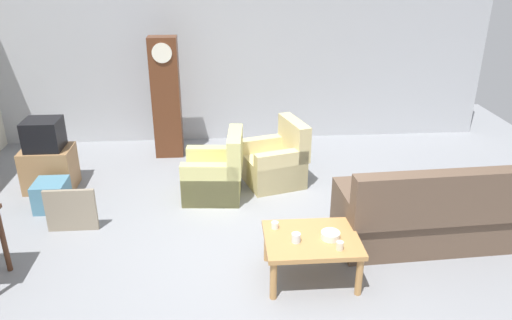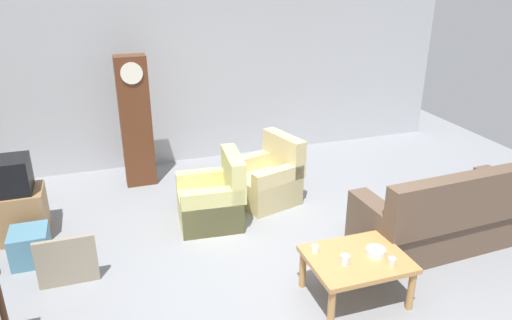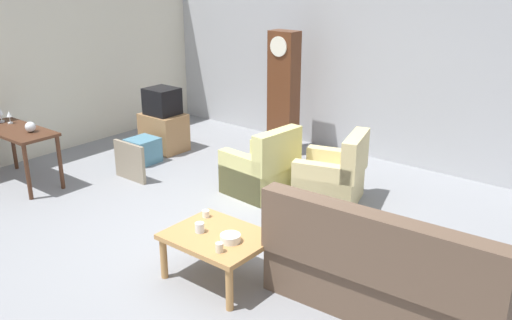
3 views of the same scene
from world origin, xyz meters
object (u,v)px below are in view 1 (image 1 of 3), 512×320
(couch_floral, at_px, (431,216))
(armchair_olive_near, at_px, (216,175))
(coffee_table_wood, at_px, (312,243))
(framed_picture_leaning, at_px, (71,210))
(grandfather_clock, at_px, (166,98))
(storage_box_blue, at_px, (52,195))
(bowl_white_stacked, at_px, (330,235))
(tv_stand_cabinet, at_px, (50,169))
(cup_cream_tall, at_px, (340,246))
(cup_blue_rimmed, at_px, (296,238))
(armchair_olive_far, at_px, (276,163))
(tv_crt, at_px, (43,134))
(cup_white_porcelain, at_px, (275,225))

(couch_floral, height_order, armchair_olive_near, couch_floral)
(coffee_table_wood, relative_size, framed_picture_leaning, 1.60)
(grandfather_clock, bearing_deg, storage_box_blue, -128.91)
(armchair_olive_near, distance_m, bowl_white_stacked, 2.27)
(couch_floral, relative_size, grandfather_clock, 1.11)
(bowl_white_stacked, bearing_deg, tv_stand_cabinet, 146.17)
(couch_floral, distance_m, cup_cream_tall, 1.48)
(framed_picture_leaning, xyz_separation_m, cup_blue_rimmed, (2.54, -1.19, 0.25))
(armchair_olive_far, height_order, storage_box_blue, armchair_olive_far)
(grandfather_clock, distance_m, cup_blue_rimmed, 3.86)
(armchair_olive_near, distance_m, cup_cream_tall, 2.47)
(cup_blue_rimmed, bearing_deg, grandfather_clock, 114.15)
(armchair_olive_far, distance_m, framed_picture_leaning, 2.85)
(grandfather_clock, relative_size, framed_picture_leaning, 3.22)
(armchair_olive_far, distance_m, cup_blue_rimmed, 2.35)
(tv_stand_cabinet, relative_size, cup_blue_rimmed, 7.10)
(armchair_olive_near, relative_size, storage_box_blue, 2.12)
(grandfather_clock, distance_m, framed_picture_leaning, 2.60)
(tv_crt, xyz_separation_m, cup_cream_tall, (3.55, -2.55, -0.30))
(armchair_olive_near, xyz_separation_m, coffee_table_wood, (0.98, -1.91, 0.10))
(coffee_table_wood, distance_m, tv_crt, 4.07)
(tv_stand_cabinet, xyz_separation_m, cup_white_porcelain, (2.96, -2.11, 0.21))
(storage_box_blue, bearing_deg, tv_stand_cabinet, 107.31)
(armchair_olive_near, height_order, tv_crt, tv_crt)
(couch_floral, height_order, armchair_olive_far, couch_floral)
(storage_box_blue, height_order, cup_cream_tall, cup_cream_tall)
(tv_crt, xyz_separation_m, storage_box_blue, (0.19, -0.61, -0.63))
(armchair_olive_far, bearing_deg, armchair_olive_near, -157.60)
(tv_stand_cabinet, xyz_separation_m, cup_cream_tall, (3.55, -2.55, 0.21))
(cup_blue_rimmed, bearing_deg, storage_box_blue, 148.97)
(bowl_white_stacked, bearing_deg, cup_white_porcelain, 156.33)
(couch_floral, xyz_separation_m, coffee_table_wood, (-1.48, -0.54, 0.05))
(storage_box_blue, distance_m, cup_cream_tall, 3.89)
(tv_stand_cabinet, distance_m, cup_blue_rimmed, 3.95)
(coffee_table_wood, bearing_deg, bowl_white_stacked, -9.31)
(storage_box_blue, bearing_deg, armchair_olive_near, 5.44)
(cup_white_porcelain, bearing_deg, framed_picture_leaning, 158.73)
(couch_floral, bearing_deg, framed_picture_leaning, 172.01)
(coffee_table_wood, relative_size, bowl_white_stacked, 5.01)
(framed_picture_leaning, height_order, cup_white_porcelain, cup_white_porcelain)
(cup_blue_rimmed, distance_m, bowl_white_stacked, 0.36)
(framed_picture_leaning, bearing_deg, cup_cream_tall, -24.74)
(coffee_table_wood, xyz_separation_m, tv_crt, (-3.32, 2.31, 0.41))
(armchair_olive_far, relative_size, bowl_white_stacked, 5.06)
(storage_box_blue, height_order, cup_white_porcelain, cup_white_porcelain)
(couch_floral, height_order, cup_cream_tall, couch_floral)
(armchair_olive_far, distance_m, bowl_white_stacked, 2.33)
(couch_floral, xyz_separation_m, cup_white_porcelain, (-1.84, -0.33, 0.15))
(cup_cream_tall, relative_size, bowl_white_stacked, 0.45)
(coffee_table_wood, relative_size, tv_stand_cabinet, 1.41)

